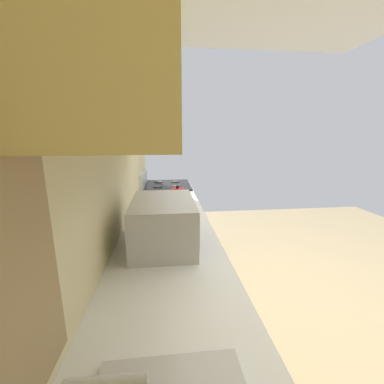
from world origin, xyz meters
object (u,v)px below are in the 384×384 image
oven_range (168,219)px  kettle (178,195)px  microwave (164,222)px  bowl (180,210)px

oven_range → kettle: bearing=-173.3°
oven_range → kettle: oven_range is taller
microwave → kettle: (0.91, -0.13, -0.06)m
oven_range → bowl: size_ratio=5.64×
bowl → kettle: 0.34m
bowl → kettle: (0.33, 0.00, 0.04)m
oven_range → bowl: bearing=-175.2°
microwave → oven_range: bearing=-1.0°
microwave → kettle: size_ratio=3.12×
bowl → kettle: size_ratio=1.18×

